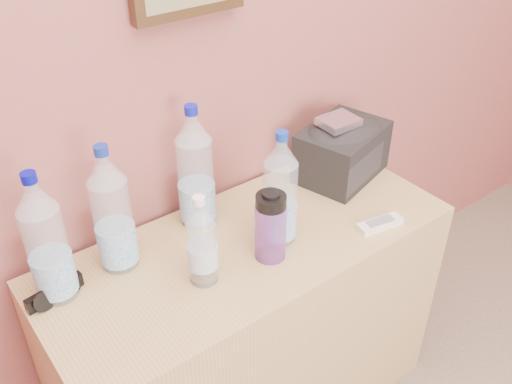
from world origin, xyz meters
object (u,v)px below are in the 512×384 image
Objects in this scene: sunglasses at (55,292)px; pet_large_c at (195,173)px; dresser at (250,332)px; toiletry_bag at (342,149)px; pet_large_b at (113,215)px; nalgene_bottle at (271,226)px; ac_remote at (380,224)px; pet_large_a at (47,244)px; pet_small at (202,245)px; foil_packet at (339,122)px; pet_large_d at (280,194)px.

pet_large_c is at bearing -1.87° from sunglasses.
toiletry_bag reaches higher than dresser.
pet_large_b reaches higher than nalgene_bottle.
toiletry_bag is (0.93, -0.01, 0.07)m from sunglasses.
pet_large_a is at bearing 171.63° from ac_remote.
pet_small reaches higher than dresser.
pet_large_c is (0.43, 0.04, 0.01)m from pet_large_a.
foil_packet is at bearing 13.94° from pet_small.
sunglasses is (-0.50, 0.11, 0.38)m from dresser.
toiletry_bag is at bearing 13.46° from pet_small.
nalgene_bottle is at bearing -29.22° from sunglasses.
pet_large_a reaches higher than pet_large_d.
pet_large_d is at bearing -55.96° from pet_large_c.
ac_remote is (0.39, -0.33, -0.15)m from pet_large_c.
toiletry_bag is at bearing 3.93° from foil_packet.
pet_large_a is at bearing -176.15° from pet_large_b.
toiletry_bag is (0.61, 0.15, -0.02)m from pet_small.
ac_remote is at bearing -15.55° from nalgene_bottle.
foil_packet is at bearing -9.81° from sunglasses.
dresser is 0.72m from pet_large_a.
pet_large_c is 0.50m from toiletry_bag.
pet_large_c reaches higher than dresser.
sunglasses is (-0.51, 0.19, -0.08)m from nalgene_bottle.
pet_large_a is 0.96× the size of pet_large_c.
pet_large_c reaches higher than pet_small.
dresser is at bearing -21.33° from sunglasses.
pet_small is 2.24× the size of foil_packet.
pet_large_a is 0.92m from toiletry_bag.
pet_large_c is 0.26m from nalgene_bottle.
pet_large_d is 0.38m from toiletry_bag.
toiletry_bag is 0.11m from foil_packet.
pet_large_c reaches higher than foil_packet.
pet_small reaches higher than nalgene_bottle.
pet_large_d reaches higher than sunglasses.
ac_remote is at bearing -27.58° from pet_large_d.
toiletry_bag is 2.47× the size of foil_packet.
nalgene_bottle is at bearing -173.20° from toiletry_bag.
nalgene_bottle is at bearing -9.03° from pet_small.
pet_large_a is 0.14m from sunglasses.
pet_large_c is 1.31× the size of toiletry_bag.
ac_remote is 0.30m from toiletry_bag.
pet_small is (-0.25, -0.01, -0.04)m from pet_large_d.
pet_large_d is 1.64× the size of nalgene_bottle.
pet_large_c is at bearing 109.45° from dresser.
toiletry_bag is at bearing 12.68° from dresser.
pet_small is 1.86× the size of ac_remote.
dresser is 0.46m from nalgene_bottle.
toiletry_bag is at bearing 22.53° from nalgene_bottle.
pet_small is 1.71× the size of sunglasses.
sunglasses is 0.88m from ac_remote.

